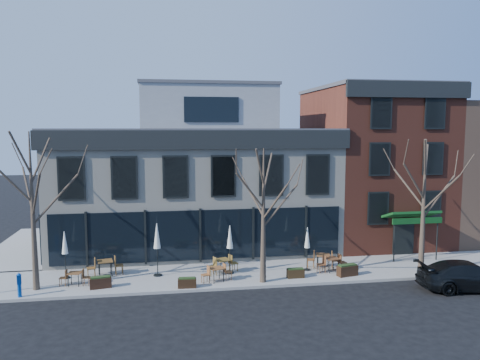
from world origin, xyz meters
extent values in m
plane|color=black|center=(0.00, 0.00, 0.00)|extent=(120.00, 120.00, 0.00)
cube|color=gray|center=(3.25, -2.15, 0.07)|extent=(33.50, 4.70, 0.15)
cube|color=gray|center=(-11.25, 6.00, 0.07)|extent=(4.50, 12.00, 0.15)
cube|color=beige|center=(0.00, 5.00, 4.00)|extent=(18.00, 10.00, 8.00)
cube|color=#47474C|center=(0.00, 5.00, 8.05)|extent=(18.30, 10.30, 0.30)
cube|color=black|center=(0.00, -0.12, 7.55)|extent=(18.30, 0.25, 1.10)
cube|color=black|center=(-9.12, 5.00, 7.55)|extent=(0.25, 10.30, 1.10)
cube|color=black|center=(0.00, -0.06, 1.90)|extent=(17.20, 0.12, 3.00)
cube|color=black|center=(-9.06, 4.00, 1.90)|extent=(0.12, 7.50, 3.00)
cube|color=gray|center=(1.00, 6.00, 9.60)|extent=(9.00, 6.50, 3.00)
cube|color=brown|center=(13.00, 5.00, 5.50)|extent=(8.00, 10.00, 11.00)
cube|color=#47474C|center=(13.00, 5.00, 11.05)|extent=(8.20, 10.20, 0.25)
cube|color=black|center=(13.00, -0.12, 10.60)|extent=(8.20, 0.25, 1.00)
cube|color=#0D3C15|center=(13.00, -0.85, 2.90)|extent=(3.20, 1.66, 0.67)
cube|color=black|center=(13.00, -0.05, 1.25)|extent=(1.40, 0.10, 2.50)
cone|color=#382B21|center=(-8.50, -3.20, 4.11)|extent=(0.34, 0.34, 7.92)
cylinder|color=#382B21|center=(-7.43, -3.01, 4.68)|extent=(2.23, 0.50, 2.48)
cylinder|color=#382B21|center=(-8.95, -2.23, 5.14)|extent=(1.03, 2.05, 2.14)
cylinder|color=#382B21|center=(-9.34, -3.51, 5.65)|extent=(1.80, 0.75, 2.21)
cylinder|color=#382B21|center=(-8.05, -4.16, 5.05)|extent=(1.03, 2.04, 2.28)
cone|color=#382B21|center=(3.00, -3.90, 3.67)|extent=(0.34, 0.34, 7.04)
cylinder|color=#382B21|center=(3.95, -3.73, 4.18)|extent=(2.00, 0.46, 2.21)
cylinder|color=#382B21|center=(2.60, -3.04, 4.59)|extent=(0.93, 1.84, 1.91)
cylinder|color=#382B21|center=(2.25, -4.17, 5.04)|extent=(1.61, 0.68, 1.97)
cylinder|color=#382B21|center=(3.40, -4.76, 4.51)|extent=(0.93, 1.83, 2.03)
cone|color=#382B21|center=(12.00, -3.90, 3.89)|extent=(0.34, 0.34, 7.48)
cylinder|color=#382B21|center=(13.01, -3.72, 4.43)|extent=(2.12, 0.48, 2.35)
cylinder|color=#382B21|center=(11.57, -2.99, 4.86)|extent=(0.98, 1.94, 2.03)
cylinder|color=#382B21|center=(11.20, -4.19, 5.35)|extent=(1.71, 0.71, 2.09)
cylinder|color=#382B21|center=(12.42, -4.81, 4.78)|extent=(0.98, 1.94, 2.16)
imported|color=black|center=(13.15, -6.32, 0.73)|extent=(5.20, 2.55, 1.46)
cylinder|color=#0B4198|center=(-9.01, -4.20, 0.47)|extent=(0.18, 0.18, 0.64)
cube|color=#0B4198|center=(-9.01, -4.20, 1.02)|extent=(0.24, 0.22, 0.46)
cone|color=#0B4198|center=(-9.01, -4.20, 1.29)|extent=(0.24, 0.24, 0.11)
cube|color=brown|center=(-6.70, -2.89, 0.81)|extent=(0.69, 0.69, 0.04)
cylinder|color=black|center=(-6.97, -3.11, 0.47)|extent=(0.04, 0.04, 0.65)
cylinder|color=black|center=(-6.47, -3.16, 0.47)|extent=(0.04, 0.04, 0.65)
cylinder|color=black|center=(-6.92, -2.61, 0.47)|extent=(0.04, 0.04, 0.65)
cylinder|color=black|center=(-6.42, -2.66, 0.47)|extent=(0.04, 0.04, 0.65)
cube|color=brown|center=(-5.34, -1.51, 0.97)|extent=(0.94, 0.94, 0.05)
cylinder|color=black|center=(-5.58, -1.89, 0.56)|extent=(0.05, 0.05, 0.81)
cylinder|color=black|center=(-4.96, -1.76, 0.56)|extent=(0.05, 0.05, 0.81)
cylinder|color=black|center=(-5.71, -1.27, 0.56)|extent=(0.05, 0.05, 0.81)
cylinder|color=black|center=(-5.09, -1.14, 0.56)|extent=(0.05, 0.05, 0.81)
cube|color=brown|center=(0.59, -3.43, 0.86)|extent=(0.85, 0.85, 0.04)
cylinder|color=black|center=(0.41, -3.77, 0.50)|extent=(0.04, 0.04, 0.70)
cylinder|color=black|center=(0.93, -3.61, 0.50)|extent=(0.04, 0.04, 0.70)
cylinder|color=black|center=(0.25, -3.25, 0.50)|extent=(0.04, 0.04, 0.70)
cylinder|color=black|center=(0.77, -3.09, 0.50)|extent=(0.04, 0.04, 0.70)
cube|color=brown|center=(1.09, -2.10, 0.92)|extent=(0.97, 0.97, 0.04)
cylinder|color=black|center=(0.93, -2.49, 0.53)|extent=(0.04, 0.04, 0.76)
cylinder|color=black|center=(1.48, -2.26, 0.53)|extent=(0.04, 0.04, 0.76)
cylinder|color=black|center=(0.70, -1.94, 0.53)|extent=(0.04, 0.04, 0.76)
cylinder|color=black|center=(1.25, -1.71, 0.53)|extent=(0.04, 0.04, 0.76)
cube|color=brown|center=(6.93, -2.10, 0.94)|extent=(0.93, 0.93, 0.04)
cylinder|color=black|center=(6.56, -2.32, 0.54)|extent=(0.04, 0.04, 0.78)
cylinder|color=black|center=(7.14, -2.47, 0.54)|extent=(0.04, 0.04, 0.78)
cylinder|color=black|center=(6.71, -1.73, 0.54)|extent=(0.04, 0.04, 0.78)
cylinder|color=black|center=(7.30, -1.89, 0.54)|extent=(0.04, 0.04, 0.78)
cube|color=brown|center=(7.22, -2.77, 0.91)|extent=(0.84, 0.84, 0.04)
cylinder|color=black|center=(6.98, -3.10, 0.52)|extent=(0.04, 0.04, 0.75)
cylinder|color=black|center=(7.55, -3.01, 0.52)|extent=(0.04, 0.04, 0.75)
cylinder|color=black|center=(6.88, -2.53, 0.52)|extent=(0.04, 0.04, 0.75)
cylinder|color=black|center=(7.46, -2.44, 0.52)|extent=(0.04, 0.04, 0.75)
cylinder|color=black|center=(-7.39, -1.59, 0.18)|extent=(0.41, 0.41, 0.06)
cylinder|color=black|center=(-7.39, -1.59, 1.18)|extent=(0.05, 0.05, 2.05)
cone|color=white|center=(-7.39, -1.59, 2.11)|extent=(0.34, 0.34, 1.21)
cylinder|color=black|center=(-2.50, -1.97, 0.18)|extent=(0.47, 0.47, 0.06)
cylinder|color=black|center=(-2.50, -1.97, 1.32)|extent=(0.05, 0.05, 2.34)
cone|color=silver|center=(-2.50, -1.97, 2.39)|extent=(0.38, 0.38, 1.38)
cylinder|color=black|center=(1.48, -2.19, 0.18)|extent=(0.44, 0.44, 0.06)
cylinder|color=black|center=(1.48, -2.19, 1.24)|extent=(0.05, 0.05, 2.18)
cone|color=silver|center=(1.48, -2.19, 2.23)|extent=(0.36, 0.36, 1.29)
cylinder|color=black|center=(5.90, -2.31, 0.18)|extent=(0.40, 0.40, 0.05)
cylinder|color=black|center=(5.90, -2.31, 1.15)|extent=(0.05, 0.05, 1.99)
cone|color=silver|center=(5.90, -2.31, 2.05)|extent=(0.33, 0.33, 1.18)
cube|color=black|center=(-5.34, -3.50, 0.41)|extent=(1.12, 0.62, 0.53)
cube|color=#1E3314|center=(-5.34, -3.50, 0.70)|extent=(1.00, 0.52, 0.08)
cube|color=black|center=(-1.00, -4.16, 0.38)|extent=(0.95, 0.42, 0.47)
cube|color=#1E3314|center=(-1.00, -4.16, 0.64)|extent=(0.85, 0.34, 0.07)
cube|color=black|center=(4.89, -3.50, 0.38)|extent=(0.93, 0.38, 0.46)
cube|color=#1E3314|center=(4.89, -3.50, 0.63)|extent=(0.84, 0.30, 0.07)
cube|color=black|center=(7.79, -3.64, 0.43)|extent=(1.21, 0.69, 0.57)
cube|color=#1E3314|center=(7.79, -3.64, 0.74)|extent=(1.08, 0.58, 0.09)
camera|label=1|loc=(-2.04, -27.31, 8.21)|focal=35.00mm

